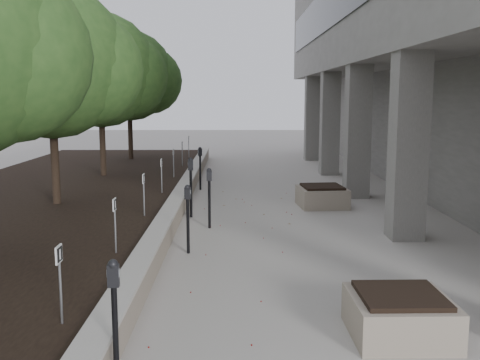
{
  "coord_description": "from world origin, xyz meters",
  "views": [
    {
      "loc": [
        -0.28,
        -5.78,
        3.08
      ],
      "look_at": [
        -0.19,
        6.41,
        1.23
      ],
      "focal_mm": 41.53,
      "sensor_mm": 36.0,
      "label": 1
    }
  ],
  "objects": [
    {
      "name": "retaining_wall",
      "position": [
        -1.82,
        9.0,
        0.25
      ],
      "size": [
        0.39,
        26.0,
        0.5
      ],
      "primitive_type": null,
      "color": "gray",
      "rests_on": "ground"
    },
    {
      "name": "parking_meter_3",
      "position": [
        -0.9,
        6.96,
        0.71
      ],
      "size": [
        0.15,
        0.12,
        1.43
      ],
      "primitive_type": null,
      "rotation": [
        0.0,
        0.0,
        0.12
      ],
      "color": "black",
      "rests_on": "ground"
    },
    {
      "name": "parking_meter_4",
      "position": [
        -1.43,
        8.16,
        0.77
      ],
      "size": [
        0.16,
        0.12,
        1.54
      ],
      "primitive_type": null,
      "rotation": [
        0.0,
        0.0,
        0.05
      ],
      "color": "black",
      "rests_on": "ground"
    },
    {
      "name": "parking_meter_5",
      "position": [
        -1.46,
        12.35,
        0.71
      ],
      "size": [
        0.17,
        0.14,
        1.42
      ],
      "primitive_type": null,
      "rotation": [
        0.0,
        0.0,
        0.37
      ],
      "color": "black",
      "rests_on": "ground"
    },
    {
      "name": "parking_meter_2",
      "position": [
        -1.22,
        4.85,
        0.69
      ],
      "size": [
        0.14,
        0.11,
        1.37
      ],
      "primitive_type": null,
      "rotation": [
        0.0,
        0.0,
        -0.09
      ],
      "color": "black",
      "rests_on": "ground"
    },
    {
      "name": "crabapple_tree_5",
      "position": [
        -4.8,
        18.0,
        3.12
      ],
      "size": [
        4.6,
        4.0,
        5.44
      ],
      "primitive_type": null,
      "color": "#274B1C",
      "rests_on": "planting_bed"
    },
    {
      "name": "parking_meter_1",
      "position": [
        -1.55,
        -0.25,
        0.71
      ],
      "size": [
        0.15,
        0.11,
        1.41
      ],
      "primitive_type": null,
      "rotation": [
        0.0,
        0.0,
        0.07
      ],
      "color": "black",
      "rests_on": "ground"
    },
    {
      "name": "parking_sign_2",
      "position": [
        -2.35,
        0.5,
        0.88
      ],
      "size": [
        0.04,
        0.22,
        0.96
      ],
      "primitive_type": null,
      "color": "black",
      "rests_on": "planting_bed"
    },
    {
      "name": "berry_scatter",
      "position": [
        -0.1,
        5.0,
        0.01
      ],
      "size": [
        3.3,
        14.1,
        0.02
      ],
      "primitive_type": null,
      "color": "maroon",
      "rests_on": "ground"
    },
    {
      "name": "parking_sign_5",
      "position": [
        -2.35,
        9.5,
        0.88
      ],
      "size": [
        0.04,
        0.22,
        0.96
      ],
      "primitive_type": null,
      "color": "black",
      "rests_on": "planting_bed"
    },
    {
      "name": "crabapple_tree_3",
      "position": [
        -4.8,
        8.0,
        3.12
      ],
      "size": [
        4.6,
        4.0,
        5.44
      ],
      "primitive_type": null,
      "color": "#274B1C",
      "rests_on": "planting_bed"
    },
    {
      "name": "parking_sign_6",
      "position": [
        -2.35,
        12.5,
        0.88
      ],
      "size": [
        0.04,
        0.22,
        0.96
      ],
      "primitive_type": null,
      "color": "black",
      "rests_on": "planting_bed"
    },
    {
      "name": "planter_back",
      "position": [
        2.14,
        9.52,
        0.3
      ],
      "size": [
        1.4,
        1.4,
        0.6
      ],
      "primitive_type": null,
      "rotation": [
        0.0,
        0.0,
        0.09
      ],
      "color": "gray",
      "rests_on": "ground"
    },
    {
      "name": "planting_bed",
      "position": [
        -5.5,
        9.0,
        0.2
      ],
      "size": [
        7.0,
        26.0,
        0.4
      ],
      "primitive_type": "cube",
      "color": "black",
      "rests_on": "ground"
    },
    {
      "name": "parking_sign_4",
      "position": [
        -2.35,
        6.5,
        0.88
      ],
      "size": [
        0.04,
        0.22,
        0.96
      ],
      "primitive_type": null,
      "color": "black",
      "rests_on": "planting_bed"
    },
    {
      "name": "planter_front",
      "position": [
        1.83,
        1.0,
        0.29
      ],
      "size": [
        1.27,
        1.27,
        0.58
      ],
      "primitive_type": null,
      "rotation": [
        0.0,
        0.0,
        0.01
      ],
      "color": "gray",
      "rests_on": "ground"
    },
    {
      "name": "parking_sign_8",
      "position": [
        -2.35,
        18.5,
        0.88
      ],
      "size": [
        0.04,
        0.22,
        0.96
      ],
      "primitive_type": null,
      "color": "black",
      "rests_on": "planting_bed"
    },
    {
      "name": "parking_sign_3",
      "position": [
        -2.35,
        3.5,
        0.88
      ],
      "size": [
        0.04,
        0.22,
        0.96
      ],
      "primitive_type": null,
      "color": "black",
      "rests_on": "planting_bed"
    },
    {
      "name": "crabapple_tree_4",
      "position": [
        -4.8,
        13.0,
        3.12
      ],
      "size": [
        4.6,
        4.0,
        5.44
      ],
      "primitive_type": null,
      "color": "#274B1C",
      "rests_on": "planting_bed"
    },
    {
      "name": "parking_sign_7",
      "position": [
        -2.35,
        15.5,
        0.88
      ],
      "size": [
        0.04,
        0.22,
        0.96
      ],
      "primitive_type": null,
      "color": "black",
      "rests_on": "planting_bed"
    }
  ]
}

